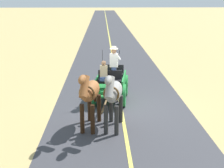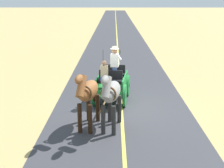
{
  "view_description": "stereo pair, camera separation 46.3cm",
  "coord_description": "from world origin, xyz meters",
  "views": [
    {
      "loc": [
        0.77,
        12.15,
        4.61
      ],
      "look_at": [
        0.39,
        0.31,
        1.1
      ],
      "focal_mm": 48.79,
      "sensor_mm": 36.0,
      "label": 1
    },
    {
      "loc": [
        0.31,
        12.16,
        4.61
      ],
      "look_at": [
        0.39,
        0.31,
        1.1
      ],
      "focal_mm": 48.79,
      "sensor_mm": 36.0,
      "label": 2
    }
  ],
  "objects": [
    {
      "name": "horse_near_side",
      "position": [
        0.41,
        2.24,
        1.32
      ],
      "size": [
        0.85,
        2.15,
        2.21
      ],
      "color": "gray",
      "rests_on": "ground"
    },
    {
      "name": "ground_plane",
      "position": [
        0.0,
        0.0,
        0.0
      ],
      "size": [
        200.0,
        200.0,
        0.0
      ],
      "primitive_type": "plane",
      "color": "tan"
    },
    {
      "name": "horse_drawn_carriage",
      "position": [
        0.4,
        -0.81,
        0.82
      ],
      "size": [
        1.72,
        4.51,
        2.5
      ],
      "color": "#1E7233",
      "rests_on": "ground"
    },
    {
      "name": "road_centre_stripe",
      "position": [
        0.0,
        0.0,
        0.01
      ],
      "size": [
        0.12,
        160.0,
        0.0
      ],
      "primitive_type": "cube",
      "color": "#DBCC4C",
      "rests_on": "road_surface"
    },
    {
      "name": "horse_off_side",
      "position": [
        1.22,
        2.13,
        1.32
      ],
      "size": [
        0.85,
        2.15,
        2.21
      ],
      "color": "brown",
      "rests_on": "ground"
    },
    {
      "name": "road_surface",
      "position": [
        0.0,
        0.0,
        0.0
      ],
      "size": [
        5.67,
        160.0,
        0.01
      ],
      "primitive_type": "cube",
      "color": "#38383D",
      "rests_on": "ground"
    }
  ]
}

